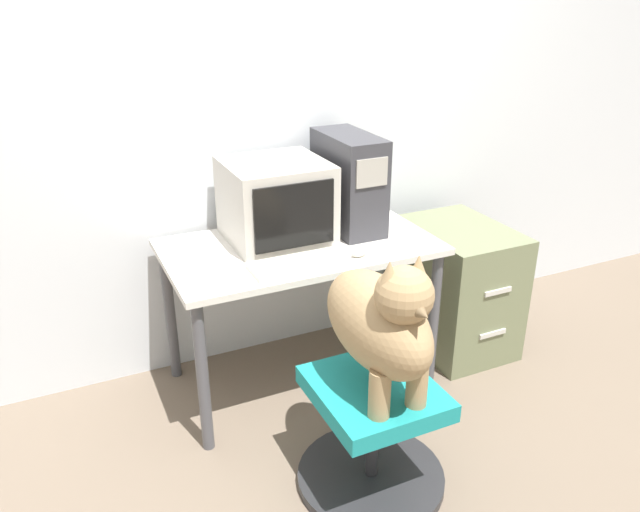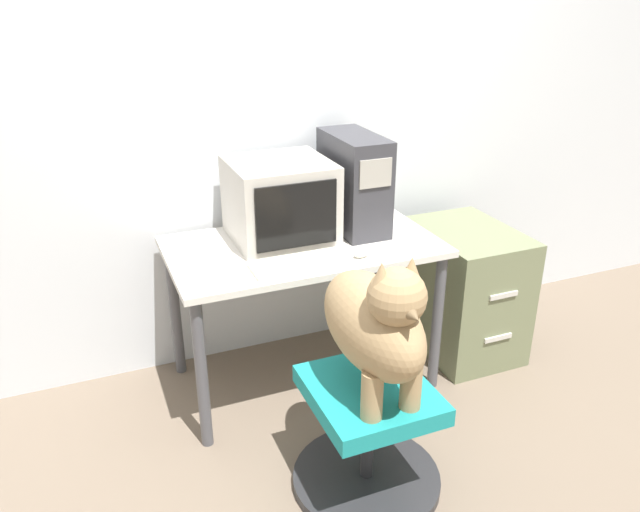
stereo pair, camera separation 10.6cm
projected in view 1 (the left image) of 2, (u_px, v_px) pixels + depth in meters
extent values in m
plane|color=#6B5B4C|center=(332.00, 418.00, 2.82)|extent=(12.00, 12.00, 0.00)
cube|color=silver|center=(263.00, 100.00, 2.92)|extent=(8.00, 0.05, 2.60)
cube|color=silver|center=(299.00, 247.00, 2.82)|extent=(1.21, 0.69, 0.03)
cylinder|color=#4C4C51|center=(203.00, 378.00, 2.51)|extent=(0.05, 0.05, 0.70)
cylinder|color=#4C4C51|center=(433.00, 320.00, 2.94)|extent=(0.05, 0.05, 0.70)
cylinder|color=#4C4C51|center=(170.00, 314.00, 3.00)|extent=(0.05, 0.05, 0.70)
cylinder|color=#4C4C51|center=(372.00, 272.00, 3.43)|extent=(0.05, 0.05, 0.70)
cube|color=#B7B2A8|center=(276.00, 201.00, 2.80)|extent=(0.44, 0.43, 0.36)
cube|color=black|center=(295.00, 216.00, 2.62)|extent=(0.36, 0.01, 0.28)
cube|color=#333338|center=(348.00, 182.00, 2.92)|extent=(0.20, 0.43, 0.45)
cube|color=#9E998E|center=(372.00, 173.00, 2.70)|extent=(0.15, 0.01, 0.13)
cube|color=beige|center=(299.00, 264.00, 2.59)|extent=(0.41, 0.17, 0.02)
cube|color=beige|center=(299.00, 261.00, 2.58)|extent=(0.38, 0.14, 0.00)
ellipsoid|color=beige|center=(359.00, 253.00, 2.68)|extent=(0.07, 0.04, 0.04)
cylinder|color=#262628|center=(371.00, 476.00, 2.46)|extent=(0.58, 0.58, 0.04)
cylinder|color=#262628|center=(372.00, 438.00, 2.38)|extent=(0.05, 0.05, 0.35)
cube|color=teal|center=(374.00, 393.00, 2.30)|extent=(0.43, 0.47, 0.07)
ellipsoid|color=#9E7F56|center=(377.00, 322.00, 2.18)|extent=(0.27, 0.58, 0.33)
cylinder|color=#9E7F56|center=(380.00, 394.00, 2.09)|extent=(0.08, 0.08, 0.18)
cylinder|color=#9E7F56|center=(417.00, 382.00, 2.15)|extent=(0.08, 0.08, 0.18)
sphere|color=#9E7F56|center=(404.00, 295.00, 1.97)|extent=(0.19, 0.19, 0.19)
cone|color=brown|center=(419.00, 311.00, 1.91)|extent=(0.09, 0.10, 0.09)
cone|color=#9E7F56|center=(389.00, 274.00, 1.93)|extent=(0.07, 0.07, 0.09)
cone|color=#9E7F56|center=(418.00, 267.00, 1.97)|extent=(0.07, 0.07, 0.09)
torus|color=orange|center=(399.00, 312.00, 2.02)|extent=(0.14, 0.14, 0.02)
cube|color=#6B7251|center=(457.00, 287.00, 3.29)|extent=(0.45, 0.61, 0.67)
cube|color=beige|center=(498.00, 292.00, 2.98)|extent=(0.16, 0.01, 0.02)
cube|color=beige|center=(493.00, 334.00, 3.08)|extent=(0.16, 0.01, 0.02)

